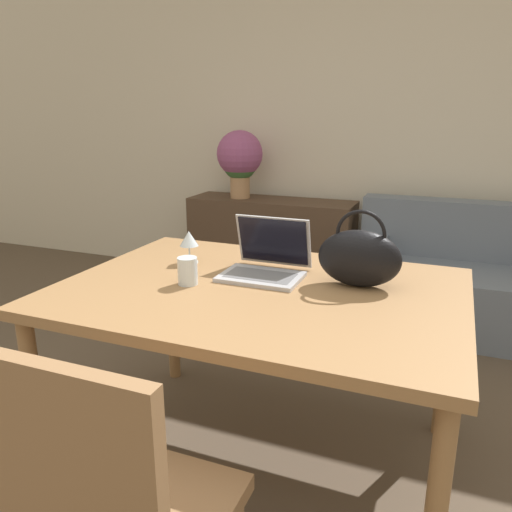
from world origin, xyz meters
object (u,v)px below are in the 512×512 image
Objects in this scene: drinking_glass at (188,271)px; handbag at (359,257)px; laptop at (267,259)px; wine_glass at (189,240)px; chair at (117,511)px; couch at (463,285)px; flower_vase at (240,158)px.

drinking_glass is 0.65m from handbag.
laptop is 2.22× the size of wine_glass.
chair is 1.16m from handbag.
chair is 6.67× the size of wine_glass.
handbag is at bearing -104.45° from couch.
chair reaches higher than drinking_glass.
laptop is at bearing -116.03° from couch.
laptop is 0.38m from handbag.
drinking_glass is (-1.03, -1.86, 0.54)m from couch.
wine_glass reaches higher than drinking_glass.
laptop is 0.33m from drinking_glass.
chair is 3.11m from flower_vase.
laptop is 2.98× the size of drinking_glass.
handbag is at bearing -2.14° from wine_glass.
wine_glass is at bearing 177.31° from laptop.
wine_glass is at bearing -73.08° from flower_vase.
couch is 2.08m from wine_glass.
laptop is 0.37m from wine_glass.
drinking_glass is at bearing 107.75° from chair.
drinking_glass is 0.29m from wine_glass.
wine_glass is (-0.37, 0.02, 0.04)m from laptop.
flower_vase reaches higher than wine_glass.
laptop is 2.08m from flower_vase.
chair is 0.92m from drinking_glass.
flower_vase is (-0.93, 1.85, 0.22)m from laptop.
flower_vase is at bearing 106.92° from wine_glass.
handbag reaches higher than drinking_glass.
wine_glass is at bearing 117.67° from drinking_glass.
couch is 2.71× the size of flower_vase.
couch is at bearing -7.34° from flower_vase.
couch is at bearing 74.00° from chair.
handbag is (0.34, 1.05, 0.36)m from chair.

